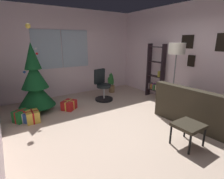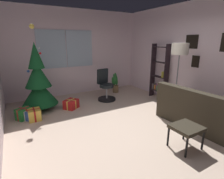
# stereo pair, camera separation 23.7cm
# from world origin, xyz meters

# --- Properties ---
(ground_plane) EXTENTS (4.61, 6.32, 0.10)m
(ground_plane) POSITION_xyz_m (0.00, 0.00, -0.05)
(ground_plane) COLOR beige
(wall_back_with_windows) EXTENTS (4.61, 0.12, 2.85)m
(wall_back_with_windows) POSITION_xyz_m (-0.02, 3.21, 1.43)
(wall_back_with_windows) COLOR silver
(wall_back_with_windows) RESTS_ON ground_plane
(wall_right_with_frames) EXTENTS (0.12, 6.32, 2.85)m
(wall_right_with_frames) POSITION_xyz_m (2.35, 0.00, 1.42)
(wall_right_with_frames) COLOR silver
(wall_right_with_frames) RESTS_ON ground_plane
(couch) EXTENTS (1.60, 2.13, 0.86)m
(couch) POSITION_xyz_m (1.62, -0.82, 0.30)
(couch) COLOR #2F291E
(couch) RESTS_ON ground_plane
(footstool) EXTENTS (0.49, 0.45, 0.42)m
(footstool) POSITION_xyz_m (0.52, -1.00, 0.37)
(footstool) COLOR #2F291E
(footstool) RESTS_ON ground_plane
(holiday_tree) EXTENTS (0.93, 0.93, 2.23)m
(holiday_tree) POSITION_xyz_m (-1.42, 2.16, 0.75)
(holiday_tree) COLOR #4C331E
(holiday_tree) RESTS_ON ground_plane
(gift_box_red) EXTENTS (0.47, 0.46, 0.26)m
(gift_box_red) POSITION_xyz_m (-0.68, 1.82, 0.12)
(gift_box_red) COLOR red
(gift_box_red) RESTS_ON ground_plane
(gift_box_green) EXTENTS (0.39, 0.37, 0.28)m
(gift_box_green) POSITION_xyz_m (-1.89, 1.72, 0.14)
(gift_box_green) COLOR #1E722D
(gift_box_green) RESTS_ON ground_plane
(gift_box_gold) EXTENTS (0.28, 0.34, 0.27)m
(gift_box_gold) POSITION_xyz_m (-1.66, 1.54, 0.13)
(gift_box_gold) COLOR gold
(gift_box_gold) RESTS_ON ground_plane
(gift_box_blue) EXTENTS (0.36, 0.37, 0.23)m
(gift_box_blue) POSITION_xyz_m (-1.81, 1.64, 0.11)
(gift_box_blue) COLOR #2D4C99
(gift_box_blue) RESTS_ON ground_plane
(office_chair) EXTENTS (0.56, 0.56, 0.98)m
(office_chair) POSITION_xyz_m (0.51, 2.01, 0.38)
(office_chair) COLOR black
(office_chair) RESTS_ON ground_plane
(bookshelf) EXTENTS (0.18, 0.64, 1.74)m
(bookshelf) POSITION_xyz_m (2.09, 1.29, 0.77)
(bookshelf) COLOR black
(bookshelf) RESTS_ON ground_plane
(floor_lamp) EXTENTS (0.42, 0.42, 1.78)m
(floor_lamp) POSITION_xyz_m (1.74, 0.31, 1.55)
(floor_lamp) COLOR slate
(floor_lamp) RESTS_ON ground_plane
(potted_plant) EXTENTS (0.32, 0.33, 0.71)m
(potted_plant) POSITION_xyz_m (1.22, 2.61, 0.34)
(potted_plant) COLOR olive
(potted_plant) RESTS_ON ground_plane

